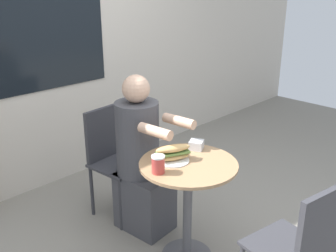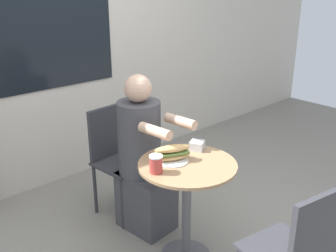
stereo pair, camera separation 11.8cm
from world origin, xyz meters
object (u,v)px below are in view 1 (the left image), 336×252
object	(u,v)px
seated_diner	(141,164)
sandwich_on_plate	(173,154)
diner_chair	(111,152)
drink_cup	(158,164)
empty_chair_across	(303,244)
cafe_table	(188,190)

from	to	relation	value
seated_diner	sandwich_on_plate	bearing A→B (deg)	73.22
diner_chair	drink_cup	distance (m)	0.87
seated_diner	sandwich_on_plate	distance (m)	0.47
seated_diner	empty_chair_across	bearing A→B (deg)	83.61
cafe_table	seated_diner	distance (m)	0.49
cafe_table	empty_chair_across	xyz separation A→B (m)	(0.01, -0.79, 0.00)
sandwich_on_plate	drink_cup	size ratio (longest dim) A/B	2.17
empty_chair_across	sandwich_on_plate	xyz separation A→B (m)	(-0.06, 0.88, 0.25)
sandwich_on_plate	drink_cup	distance (m)	0.18
empty_chair_across	drink_cup	distance (m)	0.90
cafe_table	diner_chair	bearing A→B (deg)	88.73
seated_diner	empty_chair_across	size ratio (longest dim) A/B	1.37
cafe_table	sandwich_on_plate	distance (m)	0.27
cafe_table	diner_chair	size ratio (longest dim) A/B	0.83
cafe_table	diner_chair	distance (m)	0.83
diner_chair	drink_cup	bearing A→B (deg)	67.28
diner_chair	sandwich_on_plate	world-z (taller)	diner_chair
sandwich_on_plate	seated_diner	bearing A→B (deg)	78.70
seated_diner	drink_cup	world-z (taller)	seated_diner
seated_diner	sandwich_on_plate	world-z (taller)	seated_diner
diner_chair	sandwich_on_plate	xyz separation A→B (m)	(-0.07, -0.74, 0.25)
sandwich_on_plate	diner_chair	bearing A→B (deg)	84.76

